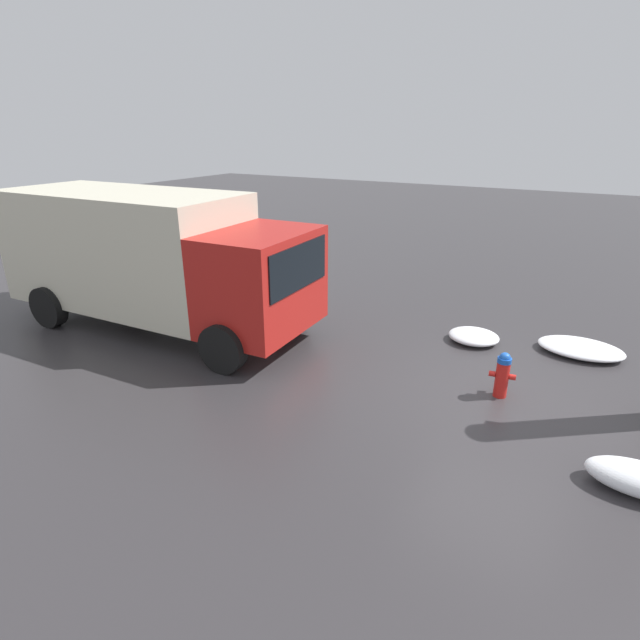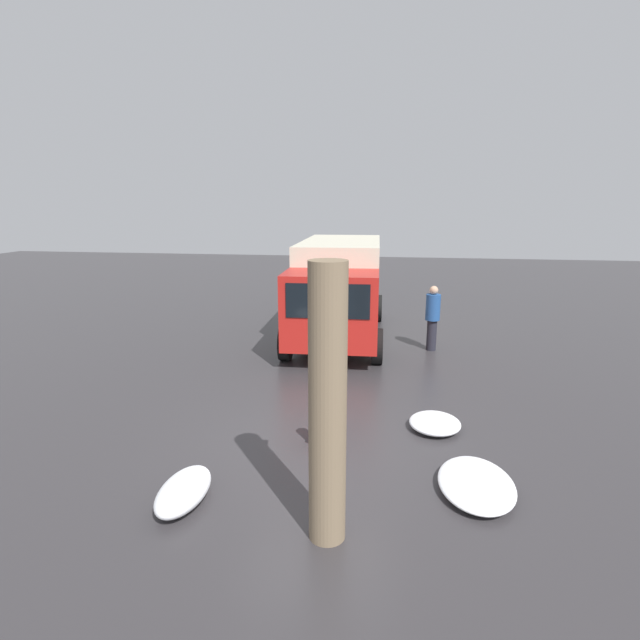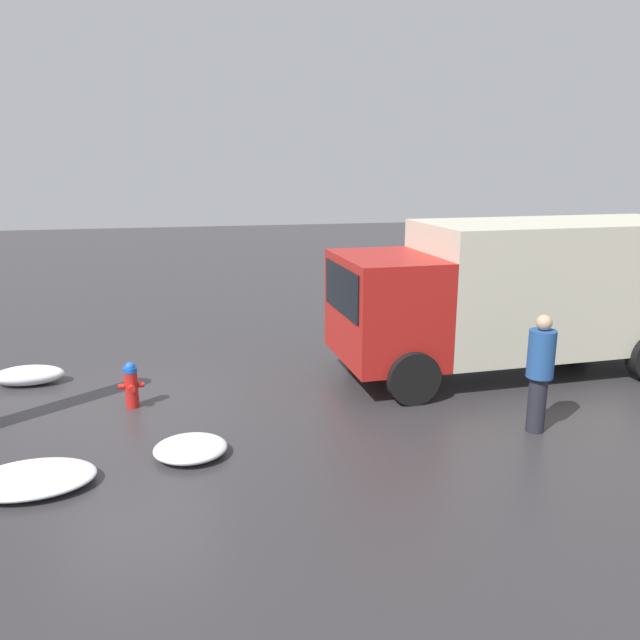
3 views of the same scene
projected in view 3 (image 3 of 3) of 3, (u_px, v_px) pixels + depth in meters
The scene contains 7 objects.
ground_plane at pixel (133, 407), 10.24m from camera, with size 60.00×60.00×0.00m, color #333033.
fire_hydrant at pixel (131, 384), 10.14m from camera, with size 0.42×0.32×0.77m.
delivery_truck at pixel (524, 290), 11.76m from camera, with size 7.00×2.83×2.84m.
pedestrian at pixel (540, 369), 9.09m from camera, with size 0.39×0.39×1.79m.
snow_pile_by_hydrant at pixel (32, 479), 7.69m from camera, with size 1.54×1.06×0.22m.
snow_pile_curbside at pixel (29, 375), 11.25m from camera, with size 1.22×0.63×0.34m.
snow_pile_by_tree at pixel (191, 448), 8.50m from camera, with size 1.00×0.92×0.23m.
Camera 3 is at (0.99, -10.01, 3.90)m, focal length 35.00 mm.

